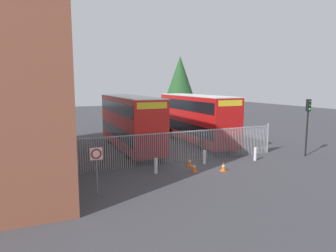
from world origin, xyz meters
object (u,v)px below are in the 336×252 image
at_px(double_decker_bus_near_gate, 196,117).
at_px(double_decker_bus_behind_fence_left, 130,120).
at_px(bollard_near_left, 156,166).
at_px(traffic_cone_mid_forecourt, 189,162).
at_px(traffic_light_kerbside, 308,117).
at_px(traffic_cone_by_gate, 223,167).
at_px(bollard_center_front, 204,157).
at_px(bollard_near_right, 255,154).
at_px(speed_limit_sign_post, 96,159).
at_px(traffic_cone_near_kerb, 194,167).

height_order(double_decker_bus_near_gate, double_decker_bus_behind_fence_left, same).
relative_size(bollard_near_left, traffic_cone_mid_forecourt, 1.61).
height_order(double_decker_bus_near_gate, traffic_light_kerbside, double_decker_bus_near_gate).
relative_size(traffic_cone_by_gate, traffic_cone_mid_forecourt, 1.00).
height_order(traffic_cone_by_gate, traffic_light_kerbside, traffic_light_kerbside).
bearing_deg(bollard_center_front, bollard_near_left, -168.42).
height_order(bollard_near_right, speed_limit_sign_post, speed_limit_sign_post).
height_order(bollard_near_left, speed_limit_sign_post, speed_limit_sign_post).
relative_size(bollard_center_front, traffic_cone_mid_forecourt, 1.61).
relative_size(double_decker_bus_near_gate, bollard_near_right, 11.38).
distance_m(traffic_cone_by_gate, traffic_cone_mid_forecourt, 2.33).
relative_size(double_decker_bus_near_gate, traffic_cone_near_kerb, 18.32).
height_order(bollard_near_left, bollard_center_front, same).
distance_m(bollard_near_right, traffic_light_kerbside, 5.08).
bearing_deg(traffic_cone_mid_forecourt, traffic_cone_by_gate, -52.40).
bearing_deg(traffic_cone_near_kerb, bollard_near_right, 8.16).
height_order(bollard_center_front, bollard_near_right, same).
bearing_deg(traffic_cone_by_gate, traffic_light_kerbside, 6.83).
height_order(bollard_near_left, traffic_cone_near_kerb, bollard_near_left).
bearing_deg(traffic_light_kerbside, double_decker_bus_near_gate, 123.60).
relative_size(double_decker_bus_behind_fence_left, speed_limit_sign_post, 4.50).
bearing_deg(double_decker_bus_near_gate, bollard_near_right, -83.76).
xyz_separation_m(double_decker_bus_behind_fence_left, traffic_cone_by_gate, (3.50, -8.66, -2.13)).
bearing_deg(speed_limit_sign_post, traffic_cone_by_gate, 6.69).
relative_size(double_decker_bus_near_gate, traffic_cone_mid_forecourt, 18.32).
bearing_deg(speed_limit_sign_post, double_decker_bus_behind_fence_left, 65.12).
distance_m(traffic_cone_near_kerb, speed_limit_sign_post, 6.57).
bearing_deg(bollard_near_right, double_decker_bus_behind_fence_left, 134.30).
bearing_deg(bollard_near_left, double_decker_bus_near_gate, 47.99).
bearing_deg(traffic_cone_near_kerb, traffic_cone_mid_forecourt, 75.63).
bearing_deg(bollard_center_front, double_decker_bus_behind_fence_left, 116.30).
distance_m(traffic_cone_mid_forecourt, speed_limit_sign_post, 7.25).
bearing_deg(traffic_cone_by_gate, traffic_cone_mid_forecourt, 127.60).
distance_m(bollard_near_right, speed_limit_sign_post, 11.84).
bearing_deg(bollard_center_front, traffic_light_kerbside, -7.25).
relative_size(bollard_near_left, traffic_cone_by_gate, 1.61).
relative_size(double_decker_bus_near_gate, bollard_center_front, 11.38).
bearing_deg(double_decker_bus_behind_fence_left, bollard_near_left, -94.22).
bearing_deg(traffic_cone_by_gate, bollard_near_right, 21.11).
distance_m(traffic_cone_near_kerb, traffic_light_kerbside, 10.10).
bearing_deg(bollard_near_right, bollard_near_left, -178.71).
bearing_deg(traffic_cone_mid_forecourt, double_decker_bus_near_gate, 58.84).
distance_m(double_decker_bus_near_gate, traffic_cone_mid_forecourt, 8.40).
height_order(double_decker_bus_behind_fence_left, traffic_light_kerbside, double_decker_bus_behind_fence_left).
relative_size(traffic_cone_near_kerb, traffic_light_kerbside, 0.14).
xyz_separation_m(double_decker_bus_behind_fence_left, traffic_light_kerbside, (11.49, -7.70, 0.56)).
xyz_separation_m(bollard_center_front, traffic_light_kerbside, (8.20, -1.04, 2.51)).
distance_m(traffic_cone_mid_forecourt, traffic_cone_near_kerb, 1.27).
xyz_separation_m(bollard_near_right, traffic_cone_near_kerb, (-5.33, -0.76, -0.19)).
bearing_deg(bollard_center_front, traffic_cone_mid_forecourt, -172.87).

